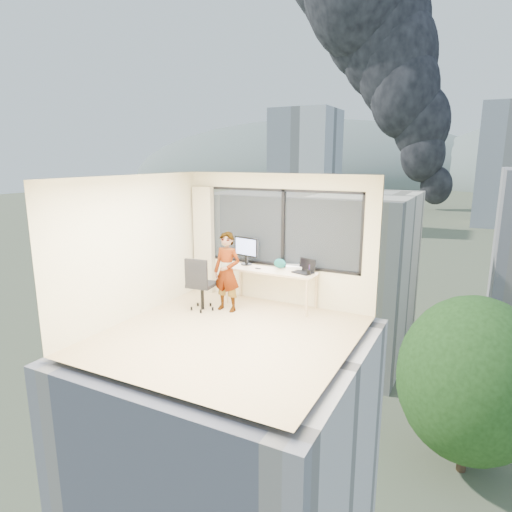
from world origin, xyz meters
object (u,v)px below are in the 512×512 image
Objects in this scene: chair at (202,283)px; laptop at (303,267)px; person at (227,272)px; desk at (271,288)px; monitor at (246,251)px; handbag at (280,263)px; game_console at (294,267)px.

laptop is at bearing 18.93° from chair.
person is at bearing -136.73° from laptop.
laptop reaches higher than desk.
monitor is (-0.63, 0.13, 0.66)m from desk.
monitor reaches higher than desk.
monitor reaches higher than handbag.
chair is at bearing -137.96° from laptop.
chair is 3.43× the size of game_console.
game_console is 0.29m from handbag.
laptop is (0.27, -0.20, 0.08)m from game_console.
desk is 5.77× the size of game_console.
desk is 0.51m from handbag.
monitor is at bearing 163.52° from game_console.
chair reaches higher than game_console.
monitor is 1.30m from laptop.
game_console reaches higher than desk.
person is at bearing -135.78° from desk.
handbag is at bearing -177.18° from laptop.
person is at bearing -80.45° from monitor.
monitor is (0.47, 0.94, 0.50)m from chair.
chair is 1.85× the size of monitor.
person is 6.15× the size of handbag.
desk is 3.11× the size of monitor.
laptop is (1.30, 0.65, 0.10)m from person.
person is 4.92× the size of game_console.
desk is 0.98m from person.
desk is at bearing -171.95° from game_console.
chair is at bearing -166.99° from game_console.
handbag reaches higher than desk.
handbag is at bearing 12.81° from monitor.
desk is 0.61m from game_console.
desk is at bearing 29.88° from chair.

